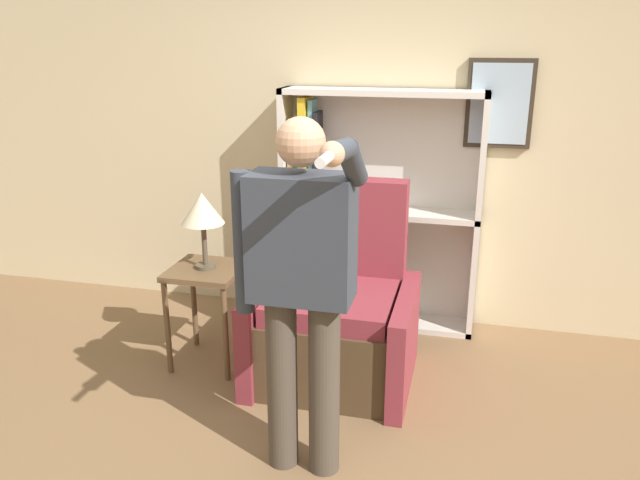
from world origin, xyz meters
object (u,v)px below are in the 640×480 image
(armchair, at_px, (336,318))
(person_standing, at_px, (301,279))
(bookcase, at_px, (357,212))
(table_lamp, at_px, (202,211))
(side_table, at_px, (207,286))

(armchair, distance_m, person_standing, 1.12)
(bookcase, distance_m, person_standing, 1.78)
(bookcase, relative_size, armchair, 1.42)
(armchair, xyz_separation_m, table_lamp, (-0.83, -0.06, 0.65))
(person_standing, bearing_deg, side_table, 134.84)
(side_table, relative_size, table_lamp, 1.36)
(bookcase, bearing_deg, table_lamp, -131.96)
(person_standing, distance_m, table_lamp, 1.24)
(armchair, bearing_deg, bookcase, 92.18)
(armchair, bearing_deg, side_table, -176.17)
(bookcase, height_order, armchair, bookcase)
(bookcase, height_order, person_standing, person_standing)
(person_standing, xyz_separation_m, side_table, (-0.87, 0.88, -0.47))
(bookcase, xyz_separation_m, table_lamp, (-0.80, -0.89, 0.20))
(armchair, bearing_deg, person_standing, -87.57)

